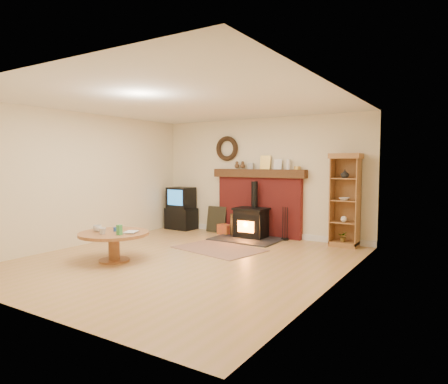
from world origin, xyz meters
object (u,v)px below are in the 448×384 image
Objects in this scene: wood_stove at (250,224)px; curio_cabinet at (345,200)px; coffee_table at (113,238)px; tv_unit at (181,209)px.

curio_cabinet is (1.93, 0.28, 0.59)m from wood_stove.
wood_stove is 2.04m from curio_cabinet.
wood_stove is 3.09m from coffee_table.
wood_stove is 1.37× the size of tv_unit.
coffee_table is at bearing -131.91° from curio_cabinet.
tv_unit is at bearing 174.36° from wood_stove.
tv_unit is (-2.03, 0.20, 0.17)m from wood_stove.
tv_unit is at bearing -178.78° from curio_cabinet.
tv_unit is at bearing 108.79° from coffee_table.
curio_cabinet is at bearing 48.09° from coffee_table.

